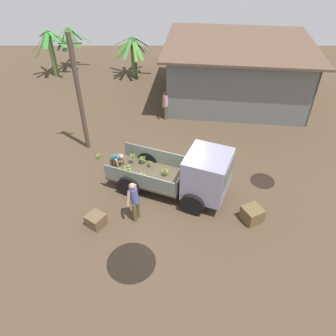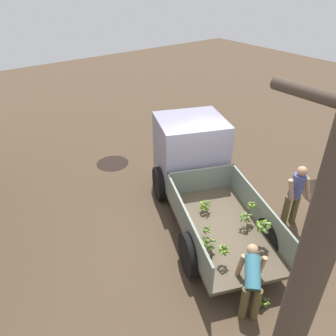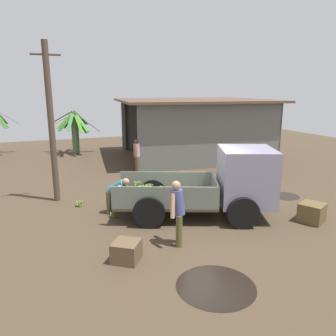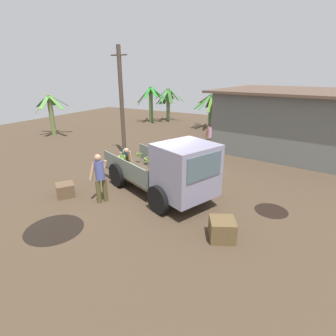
{
  "view_description": "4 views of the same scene",
  "coord_description": "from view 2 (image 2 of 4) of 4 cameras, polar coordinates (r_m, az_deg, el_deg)",
  "views": [
    {
      "loc": [
        -0.02,
        -10.09,
        9.0
      ],
      "look_at": [
        -0.02,
        -0.09,
        1.1
      ],
      "focal_mm": 35.0,
      "sensor_mm": 36.0,
      "label": 1
    },
    {
      "loc": [
        -4.42,
        4.42,
        5.42
      ],
      "look_at": [
        0.81,
        0.53,
        1.43
      ],
      "focal_mm": 35.0,
      "sensor_mm": 36.0,
      "label": 2
    },
    {
      "loc": [
        -4.19,
        -8.7,
        3.83
      ],
      "look_at": [
        -0.75,
        0.16,
        1.53
      ],
      "focal_mm": 35.0,
      "sensor_mm": 36.0,
      "label": 3
    },
    {
      "loc": [
        4.67,
        -7.62,
        4.18
      ],
      "look_at": [
        0.93,
        -0.89,
        1.33
      ],
      "focal_mm": 28.0,
      "sensor_mm": 36.0,
      "label": 4
    }
  ],
  "objects": [
    {
      "name": "wooden_crate_1",
      "position": [
        10.99,
        2.71,
        3.59
      ],
      "size": [
        0.88,
        0.88,
        0.56
      ],
      "primitive_type": "cube",
      "rotation": [
        0.0,
        0.0,
        5.18
      ],
      "color": "brown",
      "rests_on": "ground"
    },
    {
      "name": "mud_patch_0",
      "position": [
        10.77,
        -9.62,
        0.81
      ],
      "size": [
        1.03,
        1.03,
        0.01
      ],
      "primitive_type": "cylinder",
      "color": "black",
      "rests_on": "ground"
    },
    {
      "name": "banana_bunch_on_ground_1",
      "position": [
        6.84,
        16.39,
        -21.34
      ],
      "size": [
        0.2,
        0.2,
        0.19
      ],
      "color": "brown",
      "rests_on": "ground"
    },
    {
      "name": "person_worker_loading",
      "position": [
        6.27,
        14.33,
        -18.35
      ],
      "size": [
        0.75,
        0.75,
        1.2
      ],
      "rotation": [
        0.0,
        0.0,
        -0.76
      ],
      "color": "#4E4324",
      "rests_on": "ground"
    },
    {
      "name": "ground",
      "position": [
        8.28,
        6.39,
        -9.66
      ],
      "size": [
        36.0,
        36.0,
        0.0
      ],
      "primitive_type": "plane",
      "color": "#473828"
    },
    {
      "name": "mud_patch_1",
      "position": [
        10.24,
        26.53,
        -4.22
      ],
      "size": [
        1.61,
        1.61,
        0.01
      ],
      "primitive_type": "cylinder",
      "color": "black",
      "rests_on": "ground"
    },
    {
      "name": "cargo_truck",
      "position": [
        8.51,
        4.8,
        0.97
      ],
      "size": [
        5.02,
        3.38,
        2.12
      ],
      "rotation": [
        0.0,
        0.0,
        -0.39
      ],
      "color": "#473C2C",
      "rests_on": "ground"
    },
    {
      "name": "person_foreground_visitor",
      "position": [
        8.24,
        21.32,
        -4.04
      ],
      "size": [
        0.53,
        0.64,
        1.67
      ],
      "rotation": [
        0.0,
        0.0,
        2.71
      ],
      "color": "brown",
      "rests_on": "ground"
    }
  ]
}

